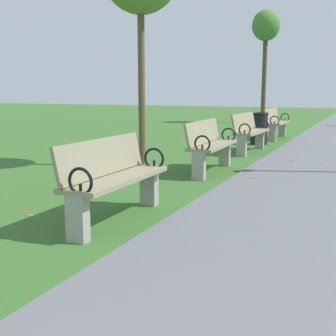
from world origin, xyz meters
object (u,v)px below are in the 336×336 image
(park_bench_3, at_px, (114,177))
(trash_bin, at_px, (259,128))
(tree_2, at_px, (266,29))
(park_bench_5, at_px, (249,131))
(park_bench_4, at_px, (210,145))
(park_bench_6, at_px, (276,122))

(park_bench_3, xyz_separation_m, trash_bin, (-0.15, 7.60, -0.06))
(park_bench_3, height_order, tree_2, tree_2)
(park_bench_3, distance_m, tree_2, 16.12)
(park_bench_5, distance_m, tree_2, 10.44)
(park_bench_3, bearing_deg, park_bench_4, 90.00)
(park_bench_3, xyz_separation_m, tree_2, (-1.81, 15.63, 3.52))
(park_bench_3, xyz_separation_m, park_bench_4, (0.00, 3.21, 0.00))
(trash_bin, bearing_deg, park_bench_6, 84.53)
(trash_bin, bearing_deg, park_bench_5, -84.83)
(park_bench_3, distance_m, park_bench_5, 5.97)
(park_bench_6, bearing_deg, tree_2, 105.60)
(trash_bin, bearing_deg, tree_2, 101.72)
(park_bench_6, xyz_separation_m, trash_bin, (-0.15, -1.54, -0.06))
(park_bench_4, bearing_deg, park_bench_3, -90.00)
(park_bench_4, distance_m, park_bench_5, 2.76)
(park_bench_6, relative_size, tree_2, 0.33)
(park_bench_3, xyz_separation_m, park_bench_6, (0.00, 9.14, 0.00))
(park_bench_5, bearing_deg, tree_2, 100.63)
(park_bench_5, height_order, park_bench_6, same)
(park_bench_5, relative_size, tree_2, 0.34)
(tree_2, xyz_separation_m, trash_bin, (1.67, -8.03, -3.58))
(park_bench_3, bearing_deg, park_bench_6, 90.00)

